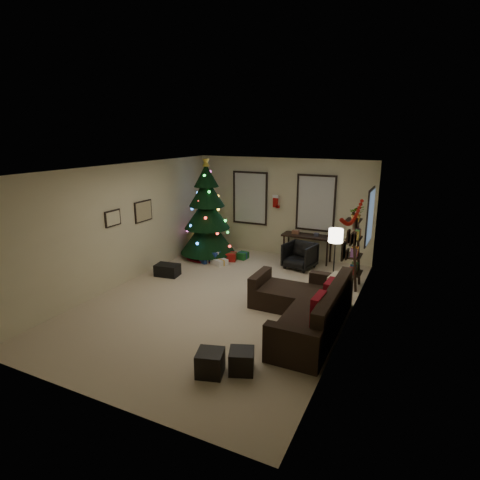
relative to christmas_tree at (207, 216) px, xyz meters
name	(u,v)px	position (x,y,z in m)	size (l,w,h in m)	color
floor	(223,300)	(1.75, -2.40, -1.15)	(7.00, 7.00, 0.00)	#C4B194
ceiling	(222,168)	(1.75, -2.40, 1.55)	(7.00, 7.00, 0.00)	white
wall_back	(282,207)	(1.75, 1.10, 0.20)	(5.00, 5.00, 0.00)	beige
wall_front	(86,304)	(1.75, -5.90, 0.20)	(5.00, 5.00, 0.00)	beige
wall_left	(124,225)	(-0.75, -2.40, 0.20)	(7.00, 7.00, 0.00)	beige
wall_right	(351,253)	(4.25, -2.40, 0.20)	(7.00, 7.00, 0.00)	beige
window_back_left	(250,198)	(0.80, 1.07, 0.40)	(1.05, 0.06, 1.50)	#728CB2
window_back_right	(316,203)	(2.70, 1.07, 0.40)	(1.05, 0.06, 1.50)	#728CB2
window_right_wall	(371,217)	(4.22, 0.15, 0.35)	(0.06, 0.90, 1.30)	#728CB2
christmas_tree	(207,216)	(0.00, 0.00, 0.00)	(1.50, 1.50, 2.79)	black
presents	(216,256)	(0.34, -0.17, -1.04)	(1.50, 1.01, 0.30)	navy
sofa	(307,309)	(3.60, -2.68, -0.88)	(1.83, 2.67, 0.86)	black
pillow_red_a	(318,309)	(3.96, -3.32, -0.51)	(0.13, 0.48, 0.48)	maroon
pillow_red_b	(329,292)	(3.96, -2.56, -0.51)	(0.11, 0.43, 0.43)	maroon
pillow_cream	(334,286)	(3.96, -2.22, -0.52)	(0.13, 0.44, 0.44)	beige
ottoman_near	(210,363)	(2.80, -4.77, -0.98)	(0.37, 0.37, 0.36)	black
ottoman_far	(242,361)	(3.18, -4.52, -0.99)	(0.35, 0.35, 0.34)	black
desk	(307,238)	(2.59, 0.82, -0.52)	(1.34, 0.48, 0.72)	black
desk_chair	(300,256)	(2.59, 0.17, -0.82)	(0.65, 0.61, 0.67)	black
bookshelf	(355,251)	(4.05, -0.55, -0.30)	(0.30, 0.52, 1.77)	black
potted_plant	(357,211)	(4.05, -0.79, 0.63)	(0.40, 0.34, 0.44)	#4C4C4C
floor_lamp	(335,240)	(3.70, -1.03, 0.03)	(0.30, 0.30, 1.41)	black
art_map	(143,211)	(-0.73, -1.75, 0.39)	(0.04, 0.60, 0.50)	black
art_abstract	(113,218)	(-0.73, -2.77, 0.41)	(0.04, 0.45, 0.35)	black
gallery	(350,242)	(4.23, -2.48, 0.42)	(0.03, 1.25, 0.54)	black
garland	(353,215)	(4.20, -2.21, 0.82)	(0.08, 1.90, 0.30)	#A5140C
stocking_left	(276,201)	(1.61, 0.98, 0.38)	(0.20, 0.05, 0.36)	#990F0C
stocking_right	(290,200)	(1.94, 1.19, 0.41)	(0.20, 0.05, 0.36)	#990F0C
storage_bin	(167,270)	(-0.13, -1.72, -1.01)	(0.56, 0.37, 0.28)	black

